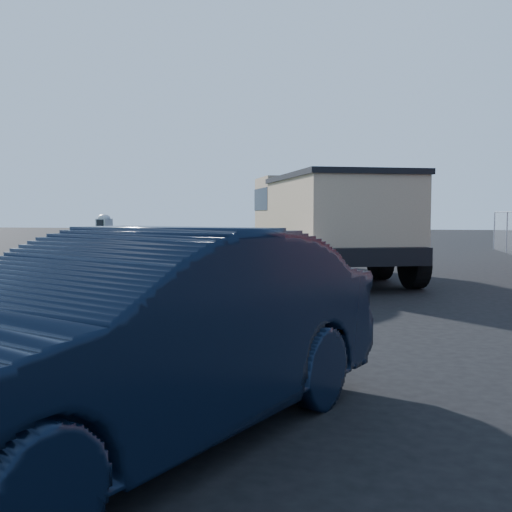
% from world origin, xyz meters
% --- Properties ---
extents(ground, '(120.00, 120.00, 0.00)m').
position_xyz_m(ground, '(0.00, 0.00, 0.00)').
color(ground, black).
rests_on(ground, ground).
extents(streetside, '(6.12, 50.00, 0.15)m').
position_xyz_m(streetside, '(-5.57, 2.00, 0.07)').
color(streetside, gray).
rests_on(streetside, ground).
extents(parking_meter, '(0.25, 0.21, 1.55)m').
position_xyz_m(parking_meter, '(-3.09, -1.13, 1.27)').
color(parking_meter, '#3F4247').
rests_on(parking_meter, ground).
extents(white_wagon, '(3.49, 4.80, 1.29)m').
position_xyz_m(white_wagon, '(-1.58, 2.59, 0.65)').
color(white_wagon, silver).
rests_on(white_wagon, ground).
extents(navy_sedan, '(3.35, 5.13, 1.60)m').
position_xyz_m(navy_sedan, '(-1.08, -4.74, 0.80)').
color(navy_sedan, black).
rests_on(navy_sedan, ground).
extents(dump_truck, '(5.15, 7.61, 2.81)m').
position_xyz_m(dump_truck, '(-0.89, 7.47, 1.58)').
color(dump_truck, black).
rests_on(dump_truck, ground).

